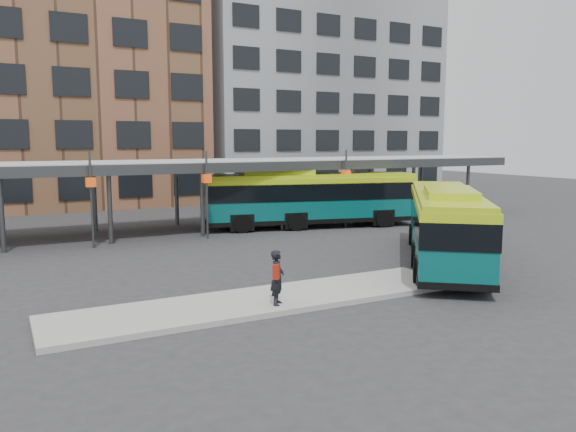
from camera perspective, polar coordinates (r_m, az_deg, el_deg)
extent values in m
plane|color=#28282B|center=(23.91, 6.58, -5.27)|extent=(120.00, 120.00, 0.00)
cube|color=gray|center=(18.71, -2.37, -8.59)|extent=(14.00, 3.00, 0.18)
cube|color=#999B9E|center=(34.87, -5.41, 5.42)|extent=(40.00, 6.00, 0.35)
cube|color=#383A3D|center=(32.12, -3.39, 4.99)|extent=(40.00, 0.15, 0.55)
cylinder|color=#383A3D|center=(29.98, -27.09, 0.24)|extent=(0.24, 0.24, 3.80)
cylinder|color=#383A3D|center=(34.95, -27.18, 1.17)|extent=(0.24, 0.24, 3.80)
cylinder|color=#383A3D|center=(30.41, -17.65, 0.81)|extent=(0.24, 0.24, 3.80)
cylinder|color=#383A3D|center=(35.32, -19.05, 1.65)|extent=(0.24, 0.24, 3.80)
cylinder|color=#383A3D|center=(31.64, -8.70, 1.33)|extent=(0.24, 0.24, 3.80)
cylinder|color=#383A3D|center=(36.38, -11.25, 2.08)|extent=(0.24, 0.24, 3.80)
cylinder|color=#383A3D|center=(33.57, -0.59, 1.78)|extent=(0.24, 0.24, 3.80)
cylinder|color=#383A3D|center=(38.08, -4.00, 2.45)|extent=(0.24, 0.24, 3.80)
cylinder|color=#383A3D|center=(36.10, 6.51, 2.14)|extent=(0.24, 0.24, 3.80)
cylinder|color=#383A3D|center=(40.32, 2.53, 2.75)|extent=(0.24, 0.24, 3.80)
cylinder|color=#383A3D|center=(39.10, 12.60, 2.42)|extent=(0.24, 0.24, 3.80)
cylinder|color=#383A3D|center=(43.03, 8.32, 2.98)|extent=(0.24, 0.24, 3.80)
cylinder|color=#383A3D|center=(42.49, 17.78, 2.64)|extent=(0.24, 0.24, 3.80)
cylinder|color=#383A3D|center=(46.13, 13.37, 3.16)|extent=(0.24, 0.24, 3.80)
cylinder|color=#383A3D|center=(29.42, -19.33, 1.50)|extent=(0.12, 0.12, 4.80)
cube|color=#E7440D|center=(29.34, -19.41, 3.25)|extent=(0.45, 0.45, 0.45)
cylinder|color=#383A3D|center=(30.83, -8.23, 2.11)|extent=(0.12, 0.12, 4.80)
cube|color=#E7440D|center=(30.76, -8.27, 3.78)|extent=(0.45, 0.45, 0.45)
cylinder|color=#383A3D|center=(34.84, 5.89, 2.78)|extent=(0.12, 0.12, 4.80)
cube|color=#E7440D|center=(34.77, 5.91, 4.25)|extent=(0.45, 0.45, 0.45)
cube|color=brown|center=(51.69, -24.57, 13.26)|extent=(26.00, 14.00, 22.00)
cube|color=slate|center=(59.15, 2.13, 12.15)|extent=(24.00, 14.00, 20.00)
cube|color=#074D4D|center=(25.49, 15.61, -0.92)|extent=(9.75, 11.30, 2.58)
cube|color=black|center=(25.42, 15.65, 0.23)|extent=(9.83, 11.38, 0.98)
cube|color=#9FB712|center=(25.33, 15.73, 2.20)|extent=(9.67, 11.24, 0.21)
cube|color=#9FB712|center=(23.26, 16.14, 2.24)|extent=(4.03, 4.39, 0.36)
cube|color=black|center=(25.69, 15.52, -3.50)|extent=(9.84, 11.39, 0.25)
cylinder|color=black|center=(29.85, 17.34, -1.98)|extent=(0.89, 1.00, 1.03)
cylinder|color=black|center=(29.68, 12.50, -1.87)|extent=(0.89, 1.00, 1.03)
cylinder|color=black|center=(24.60, 18.67, -4.03)|extent=(0.89, 1.00, 1.03)
cylinder|color=black|center=(24.39, 12.78, -3.91)|extent=(0.89, 1.00, 1.03)
cylinder|color=black|center=(21.61, 19.74, -5.66)|extent=(0.89, 1.00, 1.03)
cylinder|color=black|center=(21.36, 13.01, -5.55)|extent=(0.89, 1.00, 1.03)
cube|color=#074D4D|center=(34.89, 2.34, 1.72)|extent=(13.27, 5.60, 2.71)
cube|color=black|center=(34.84, 2.34, 2.60)|extent=(13.34, 5.67, 1.03)
cube|color=#9FB712|center=(34.77, 2.35, 4.11)|extent=(13.24, 5.49, 0.22)
cube|color=#9FB712|center=(34.20, -1.14, 4.42)|extent=(4.66, 2.89, 0.38)
cube|color=black|center=(35.04, 2.33, -0.27)|extent=(13.35, 5.68, 0.26)
cylinder|color=black|center=(35.30, 9.70, -0.26)|extent=(1.13, 0.56, 1.08)
cylinder|color=black|center=(37.71, 8.07, 0.27)|extent=(1.13, 0.56, 1.08)
cylinder|color=black|center=(33.42, 0.84, -0.59)|extent=(1.13, 0.56, 1.08)
cylinder|color=black|center=(35.96, -0.26, -0.01)|extent=(1.13, 0.56, 1.08)
cylinder|color=black|center=(32.73, -4.66, -0.79)|extent=(1.13, 0.56, 1.08)
cylinder|color=black|center=(35.32, -5.38, -0.19)|extent=(1.13, 0.56, 1.08)
imported|color=black|center=(17.75, -1.09, -6.26)|extent=(0.72, 0.76, 1.75)
cube|color=maroon|center=(17.53, -1.19, -5.66)|extent=(0.34, 0.37, 0.47)
imported|color=slate|center=(39.87, 10.32, 0.43)|extent=(1.65, 0.80, 0.83)
imported|color=slate|center=(39.92, 11.04, 0.52)|extent=(1.65, 0.94, 0.96)
imported|color=slate|center=(40.51, 11.55, 0.60)|extent=(1.91, 1.10, 0.95)
imported|color=slate|center=(41.12, 12.24, 0.68)|extent=(1.63, 0.63, 0.95)
imported|color=slate|center=(41.69, 13.37, 0.72)|extent=(1.79, 0.69, 0.92)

